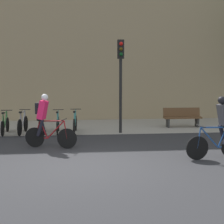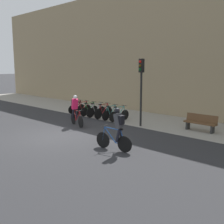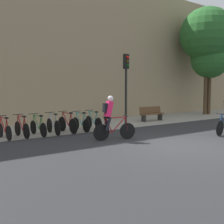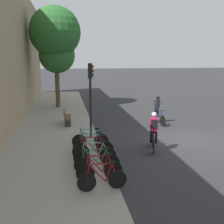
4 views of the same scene
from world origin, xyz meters
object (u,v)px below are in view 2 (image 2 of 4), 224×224
(parked_bike_0, at_px, (77,108))
(traffic_light_pole, at_px, (141,80))
(parked_bike_1, at_px, (83,109))
(parked_bike_3, at_px, (96,111))
(parked_bike_2, at_px, (89,110))
(bench, at_px, (201,122))
(parked_bike_5, at_px, (111,114))
(cyclist_grey, at_px, (117,128))
(cyclist_pink, at_px, (75,109))
(parked_bike_6, at_px, (119,115))
(parked_bike_4, at_px, (103,112))

(parked_bike_0, bearing_deg, traffic_light_pole, -2.02)
(parked_bike_1, relative_size, parked_bike_3, 0.95)
(parked_bike_2, bearing_deg, parked_bike_3, 0.12)
(parked_bike_2, relative_size, bench, 0.95)
(parked_bike_1, xyz_separation_m, parked_bike_3, (1.42, -0.00, 0.01))
(parked_bike_5, bearing_deg, cyclist_grey, -43.11)
(parked_bike_1, bearing_deg, traffic_light_pole, -2.29)
(cyclist_pink, bearing_deg, parked_bike_3, 113.99)
(parked_bike_1, distance_m, parked_bike_6, 3.55)
(parked_bike_3, bearing_deg, cyclist_pink, -66.01)
(parked_bike_0, distance_m, parked_bike_3, 2.13)
(parked_bike_0, bearing_deg, parked_bike_5, 0.00)
(parked_bike_6, bearing_deg, cyclist_grey, -47.58)
(parked_bike_6, bearing_deg, traffic_light_pole, -6.57)
(parked_bike_5, bearing_deg, parked_bike_3, 179.98)
(parked_bike_6, bearing_deg, parked_bike_1, 179.99)
(parked_bike_0, xyz_separation_m, parked_bike_5, (3.55, 0.00, 0.01))
(parked_bike_3, bearing_deg, parked_bike_0, -179.98)
(bench, bearing_deg, parked_bike_0, -173.61)
(parked_bike_3, xyz_separation_m, parked_bike_5, (1.42, -0.00, -0.01))
(parked_bike_2, bearing_deg, cyclist_pink, -54.76)
(cyclist_grey, xyz_separation_m, parked_bike_3, (-6.33, 4.60, -0.55))
(parked_bike_3, height_order, parked_bike_6, parked_bike_3)
(parked_bike_4, distance_m, parked_bike_6, 1.42)
(parked_bike_3, xyz_separation_m, parked_bike_6, (2.13, -0.00, -0.00))
(parked_bike_1, bearing_deg, cyclist_grey, -30.66)
(cyclist_pink, xyz_separation_m, parked_bike_1, (-2.63, 2.71, -0.56))
(parked_bike_1, relative_size, parked_bike_2, 0.95)
(parked_bike_4, height_order, parked_bike_5, parked_bike_4)
(parked_bike_0, relative_size, bench, 0.90)
(parked_bike_0, distance_m, parked_bike_6, 4.26)
(parked_bike_0, distance_m, traffic_light_pole, 6.56)
(cyclist_grey, height_order, parked_bike_2, cyclist_grey)
(cyclist_grey, relative_size, parked_bike_1, 1.12)
(parked_bike_2, bearing_deg, parked_bike_4, 0.08)
(parked_bike_0, relative_size, parked_bike_1, 0.99)
(parked_bike_5, distance_m, traffic_light_pole, 3.44)
(parked_bike_2, height_order, parked_bike_6, parked_bike_6)
(cyclist_pink, distance_m, traffic_light_pole, 4.12)
(cyclist_grey, height_order, parked_bike_4, cyclist_grey)
(parked_bike_0, xyz_separation_m, parked_bike_1, (0.71, 0.00, 0.01))
(cyclist_grey, height_order, parked_bike_1, cyclist_grey)
(cyclist_grey, distance_m, parked_bike_3, 7.84)
(parked_bike_1, height_order, bench, parked_bike_1)
(parked_bike_2, relative_size, parked_bike_4, 0.97)
(parked_bike_2, xyz_separation_m, traffic_light_pole, (4.73, -0.22, 2.25))
(parked_bike_5, distance_m, bench, 5.75)
(parked_bike_4, xyz_separation_m, parked_bike_6, (1.42, -0.00, -0.02))
(cyclist_pink, bearing_deg, parked_bike_1, 134.08)
(parked_bike_1, relative_size, parked_bike_6, 0.95)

